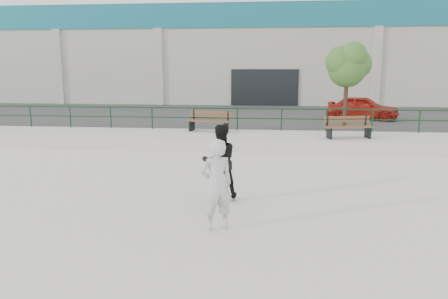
# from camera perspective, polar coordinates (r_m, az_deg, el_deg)

# --- Properties ---
(ground) EXTENTS (120.00, 120.00, 0.00)m
(ground) POSITION_cam_1_polar(r_m,az_deg,el_deg) (9.63, 2.65, -9.64)
(ground) COLOR silver
(ground) RESTS_ON ground
(ledge) EXTENTS (30.00, 3.00, 0.50)m
(ledge) POSITION_cam_1_polar(r_m,az_deg,el_deg) (18.78, 4.48, 1.19)
(ledge) COLOR beige
(ledge) RESTS_ON ground
(parking_strip) EXTENTS (60.00, 14.00, 0.50)m
(parking_strip) POSITION_cam_1_polar(r_m,az_deg,el_deg) (27.19, 5.04, 4.13)
(parking_strip) COLOR #343434
(parking_strip) RESTS_ON ground
(railing) EXTENTS (28.00, 0.06, 1.03)m
(railing) POSITION_cam_1_polar(r_m,az_deg,el_deg) (19.93, 4.64, 4.62)
(railing) COLOR #15391C
(railing) RESTS_ON ledge
(commercial_building) EXTENTS (44.20, 16.33, 8.00)m
(commercial_building) POSITION_cam_1_polar(r_m,az_deg,el_deg) (41.02, 5.58, 12.38)
(commercial_building) COLOR beige
(commercial_building) RESTS_ON ground
(bench_left) EXTENTS (2.05, 0.97, 0.91)m
(bench_left) POSITION_cam_1_polar(r_m,az_deg,el_deg) (19.62, -1.95, 3.69)
(bench_left) COLOR brown
(bench_left) RESTS_ON ledge
(bench_right) EXTENTS (2.02, 0.95, 0.90)m
(bench_right) POSITION_cam_1_polar(r_m,az_deg,el_deg) (18.44, 15.91, 2.82)
(bench_right) COLOR brown
(bench_right) RESTS_ON ledge
(tree) EXTENTS (2.25, 2.00, 4.00)m
(tree) POSITION_cam_1_polar(r_m,az_deg,el_deg) (21.71, 15.88, 10.70)
(tree) COLOR #473623
(tree) RESTS_ON parking_strip
(red_car) EXTENTS (4.09, 2.60, 1.30)m
(red_car) POSITION_cam_1_polar(r_m,az_deg,el_deg) (25.38, 17.67, 5.24)
(red_car) COLOR #A31C14
(red_car) RESTS_ON parking_strip
(skateboard) EXTENTS (0.80, 0.35, 0.09)m
(skateboard) POSITION_cam_1_polar(r_m,az_deg,el_deg) (11.19, -0.55, -6.31)
(skateboard) COLOR black
(skateboard) RESTS_ON ground
(standing_skater) EXTENTS (1.09, 0.98, 1.86)m
(standing_skater) POSITION_cam_1_polar(r_m,az_deg,el_deg) (10.95, -0.56, -1.54)
(standing_skater) COLOR black
(standing_skater) RESTS_ON skateboard
(seated_skater) EXTENTS (0.83, 0.72, 1.92)m
(seated_skater) POSITION_cam_1_polar(r_m,az_deg,el_deg) (9.01, -1.01, -4.63)
(seated_skater) COLOR silver
(seated_skater) RESTS_ON ground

